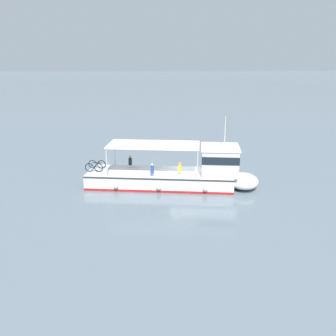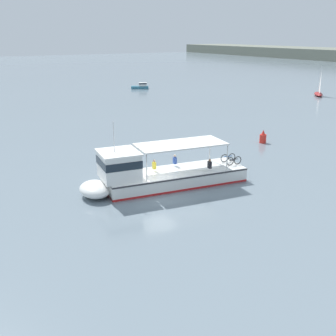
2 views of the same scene
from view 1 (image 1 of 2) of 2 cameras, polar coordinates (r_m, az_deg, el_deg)
The scene contains 2 objects.
ground_plane at distance 30.34m, azimuth 2.74°, elevation -2.01°, with size 400.00×400.00×0.00m, color slate.
ferry_main at distance 29.00m, azimuth 2.00°, elevation -0.78°, with size 4.72×13.02×5.32m.
Camera 1 is at (-28.66, 2.76, 9.57)m, focal length 41.65 mm.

